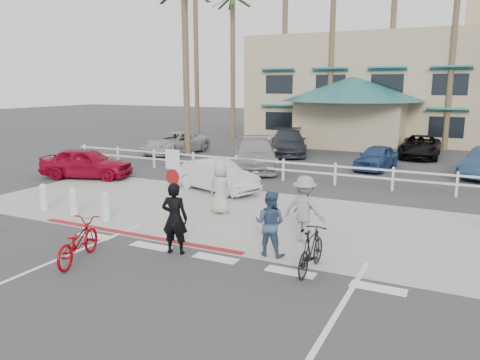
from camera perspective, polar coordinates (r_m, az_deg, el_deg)
The scene contains 33 objects.
ground at distance 11.48m, azimuth -4.49°, elevation -10.52°, with size 140.00×140.00×0.00m, color #333335.
bike_path at distance 9.96m, azimuth -10.55°, elevation -14.25°, with size 12.00×16.00×0.01m, color #333335.
sidewalk_plaza at distance 15.29m, azimuth 4.17°, elevation -4.79°, with size 22.00×7.00×0.01m, color gray.
cross_street at distance 18.94m, azimuth 8.75°, elevation -1.69°, with size 40.00×5.00×0.01m, color #333335.
parking_lot at distance 27.99m, azimuth 14.67°, elevation 2.36°, with size 50.00×16.00×0.01m, color #333335.
curb_red at distance 14.03m, azimuth -12.61°, elevation -6.56°, with size 7.00×0.25×0.02m, color maroon.
rail_fence at distance 20.59m, azimuth 11.81°, elevation 0.68°, with size 29.40×0.16×1.00m, color silver, non-canonical shape.
building at distance 40.29m, azimuth 21.86°, elevation 12.69°, with size 28.00×16.00×11.30m, color tan, non-canonical shape.
sign_post at distance 14.03m, azimuth -8.08°, elevation -0.30°, with size 0.50×0.10×2.90m, color gray, non-canonical shape.
bollard_0 at distance 15.62m, azimuth -16.01°, elevation -3.09°, with size 0.26×0.26×0.95m, color silver, non-canonical shape.
bollard_1 at distance 16.57m, azimuth -19.61°, elevation -2.48°, with size 0.26×0.26×0.95m, color silver, non-canonical shape.
bollard_2 at distance 17.59m, azimuth -22.80°, elevation -1.93°, with size 0.26×0.26×0.95m, color silver, non-canonical shape.
palm_0 at distance 41.29m, azimuth -5.38°, elevation 15.98°, with size 4.00×4.00×15.00m, color #1D3C17, non-canonical shape.
palm_1 at distance 38.39m, azimuth -0.89°, elevation 14.86°, with size 4.00×4.00×13.00m, color #1D3C17, non-canonical shape.
palm_2 at distance 37.79m, azimuth 5.49°, elevation 17.15°, with size 4.00×4.00×16.00m, color #1D3C17, non-canonical shape.
palm_3 at distance 35.51m, azimuth 11.13°, elevation 15.73°, with size 4.00×4.00×14.00m, color #1D3C17, non-canonical shape.
palm_4 at distance 35.68m, azimuth 18.06°, elevation 16.17°, with size 4.00×4.00×15.00m, color #1D3C17, non-canonical shape.
palm_5 at distance 34.21m, azimuth 24.53°, elevation 14.25°, with size 4.00×4.00×13.00m, color #1D3C17, non-canonical shape.
palm_10 at distance 28.70m, azimuth -6.65°, elevation 14.89°, with size 4.00×4.00×12.00m, color #1D3C17, non-canonical shape.
bike_red at distance 12.27m, azimuth -19.18°, elevation -7.09°, with size 0.69×1.97×1.04m, color #920208.
rider_red at distance 12.13m, azimuth -7.97°, elevation -4.67°, with size 0.69×0.45×1.88m, color black.
bike_black at distance 11.11m, azimuth 8.67°, elevation -8.45°, with size 0.50×1.76×1.06m, color black.
rider_black at distance 11.94m, azimuth 3.67°, elevation -5.30°, with size 0.82×0.64×1.69m, color #344768.
pedestrian_a at distance 13.00m, azimuth 7.84°, elevation -3.56°, with size 1.21×0.70×1.87m, color gray.
pedestrian_child at distance 13.89m, azimuth 7.97°, elevation -4.01°, with size 0.71×0.29×1.21m, color black.
pedestrian_b at distance 15.76m, azimuth -2.40°, elevation -1.03°, with size 0.85×0.55×1.74m, color #ABA7A1.
car_white_sedan at distance 19.14m, azimuth -2.85°, elevation 0.53°, with size 1.36×3.91×1.29m, color silver.
car_red_compact at distance 22.94m, azimuth -18.19°, elevation 1.99°, with size 1.69×4.20×1.43m, color maroon.
lot_car_0 at distance 29.76m, azimuth -7.92°, elevation 4.48°, with size 2.27×4.93×1.37m, color #9FA0A0.
lot_car_1 at distance 24.07m, azimuth 1.89°, elevation 3.15°, with size 2.18×5.37×1.56m, color gray.
lot_car_2 at distance 25.05m, azimuth 16.31°, elevation 2.66°, with size 1.48×3.68×1.25m, color navy.
lot_car_4 at distance 29.44m, azimuth 5.90°, elevation 4.61°, with size 2.13×5.24×1.52m, color #24272F.
lot_car_5 at distance 29.95m, azimuth 21.08°, elevation 3.81°, with size 2.19×4.74×1.32m, color black.
Camera 1 is at (5.48, -9.11, 4.31)m, focal length 35.00 mm.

